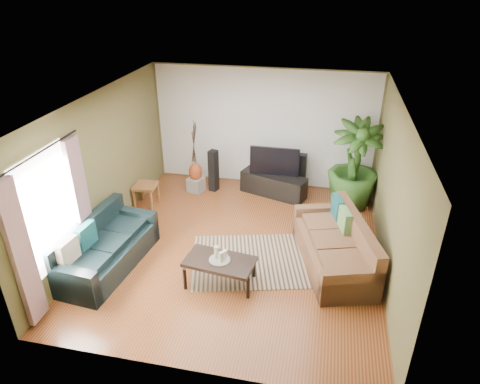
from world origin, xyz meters
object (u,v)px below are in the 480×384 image
(sofa_left, at_px, (106,245))
(speaker_right, at_px, (302,173))
(tv_stand, at_px, (273,185))
(pedestal, at_px, (196,184))
(coffee_table, at_px, (220,271))
(speaker_left, at_px, (214,171))
(side_table, at_px, (146,195))
(potted_plant, at_px, (354,165))
(sofa_right, at_px, (334,243))
(vase, at_px, (195,172))
(television, at_px, (274,161))

(sofa_left, bearing_deg, speaker_right, -34.68)
(tv_stand, bearing_deg, pedestal, -156.18)
(coffee_table, relative_size, speaker_left, 1.13)
(side_table, bearing_deg, sofa_left, -84.32)
(potted_plant, bearing_deg, speaker_left, 178.60)
(sofa_right, xyz_separation_m, speaker_left, (-2.70, 2.27, 0.06))
(vase, bearing_deg, sofa_right, -34.78)
(sofa_left, height_order, potted_plant, potted_plant)
(side_table, bearing_deg, television, 22.00)
(sofa_left, xyz_separation_m, vase, (0.63, 3.00, 0.05))
(pedestal, xyz_separation_m, vase, (0.00, 0.00, 0.31))
(sofa_right, height_order, potted_plant, potted_plant)
(sofa_right, bearing_deg, coffee_table, -79.97)
(sofa_right, distance_m, pedestal, 3.77)
(speaker_left, bearing_deg, side_table, -124.47)
(tv_stand, relative_size, potted_plant, 0.78)
(sofa_right, xyz_separation_m, side_table, (-3.93, 1.29, -0.18))
(sofa_left, relative_size, pedestal, 6.23)
(sofa_right, xyz_separation_m, television, (-1.34, 2.34, 0.38))
(speaker_right, distance_m, potted_plant, 1.26)
(sofa_right, bearing_deg, potted_plant, 154.60)
(sofa_left, height_order, coffee_table, sofa_left)
(speaker_left, bearing_deg, pedestal, -145.83)
(potted_plant, bearing_deg, side_table, -168.00)
(sofa_left, height_order, sofa_right, same)
(tv_stand, xyz_separation_m, pedestal, (-1.75, -0.17, -0.08))
(side_table, bearing_deg, speaker_right, 22.69)
(television, relative_size, vase, 2.60)
(speaker_left, relative_size, speaker_right, 1.07)
(sofa_left, relative_size, coffee_table, 1.84)
(speaker_left, relative_size, vase, 2.33)
(television, xyz_separation_m, potted_plant, (1.67, -0.14, 0.13))
(coffee_table, distance_m, pedestal, 3.32)
(coffee_table, height_order, tv_stand, tv_stand)
(sofa_left, distance_m, tv_stand, 3.96)
(speaker_left, bearing_deg, tv_stand, 18.93)
(pedestal, bearing_deg, coffee_table, -66.25)
(speaker_right, distance_m, pedestal, 2.41)
(sofa_left, xyz_separation_m, speaker_right, (2.98, 3.47, 0.03))
(sofa_left, distance_m, potted_plant, 5.09)
(sofa_right, distance_m, potted_plant, 2.28)
(vase, bearing_deg, speaker_left, 17.22)
(vase, bearing_deg, speaker_right, 11.39)
(sofa_right, bearing_deg, pedestal, -141.54)
(coffee_table, distance_m, tv_stand, 3.23)
(coffee_table, distance_m, side_table, 3.08)
(sofa_left, height_order, speaker_right, speaker_right)
(coffee_table, distance_m, television, 3.30)
(coffee_table, relative_size, television, 1.02)
(speaker_left, height_order, vase, speaker_left)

